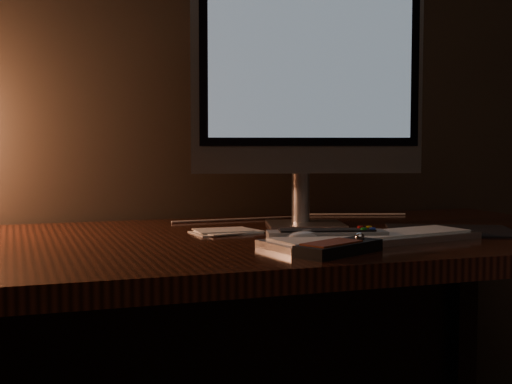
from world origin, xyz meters
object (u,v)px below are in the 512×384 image
object	(u,v)px
monitor	(307,83)
mouse	(307,239)
desk	(236,292)
keyboard	(373,238)
media_remote	(339,248)
tv_remote	(327,236)

from	to	relation	value
monitor	mouse	distance (m)	0.42
desk	keyboard	bearing A→B (deg)	-48.55
desk	media_remote	size ratio (longest dim) A/B	8.85
media_remote	tv_remote	xyz separation A→B (m)	(0.04, 0.13, 0.00)
monitor	mouse	world-z (taller)	monitor
keyboard	media_remote	bearing A→B (deg)	-148.62
keyboard	mouse	bearing A→B (deg)	159.79
monitor	keyboard	distance (m)	0.42
desk	media_remote	world-z (taller)	media_remote
monitor	keyboard	bearing A→B (deg)	-71.39
keyboard	media_remote	size ratio (longest dim) A/B	2.47
desk	tv_remote	bearing A→B (deg)	-60.74
desk	mouse	bearing A→B (deg)	-70.21
monitor	media_remote	bearing A→B (deg)	-90.35
keyboard	media_remote	world-z (taller)	media_remote
keyboard	media_remote	xyz separation A→B (m)	(-0.13, -0.11, 0.00)
keyboard	tv_remote	xyz separation A→B (m)	(-0.09, 0.02, 0.00)
monitor	keyboard	world-z (taller)	monitor
mouse	tv_remote	xyz separation A→B (m)	(0.04, 0.00, 0.00)
monitor	tv_remote	xyz separation A→B (m)	(-0.07, -0.26, -0.31)
keyboard	desk	bearing A→B (deg)	121.08
keyboard	mouse	xyz separation A→B (m)	(-0.13, 0.02, 0.00)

